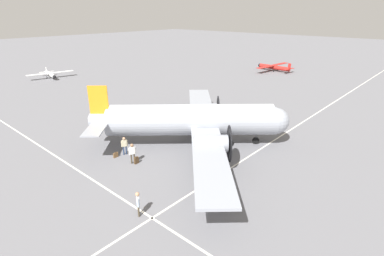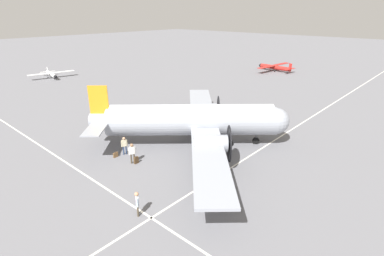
{
  "view_description": "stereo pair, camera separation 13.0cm",
  "coord_description": "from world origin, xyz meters",
  "px_view_note": "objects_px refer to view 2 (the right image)",
  "views": [
    {
      "loc": [
        -20.49,
        -18.18,
        12.45
      ],
      "look_at": [
        0.0,
        0.0,
        1.76
      ],
      "focal_mm": 28.0,
      "sensor_mm": 36.0,
      "label": 1
    },
    {
      "loc": [
        -20.4,
        -18.28,
        12.45
      ],
      "look_at": [
        0.0,
        0.0,
        1.76
      ],
      "focal_mm": 28.0,
      "sensor_mm": 36.0,
      "label": 2
    }
  ],
  "objects_px": {
    "passenger_boarding": "(124,144)",
    "light_aircraft_taxiing": "(52,74)",
    "airliner_main": "(197,120)",
    "suitcase_near_door": "(136,160)",
    "light_aircraft_distant": "(274,67)",
    "ramp_agent": "(132,151)",
    "crew_foreground": "(137,201)",
    "suitcase_upright_spare": "(116,155)"
  },
  "relations": [
    {
      "from": "passenger_boarding",
      "to": "ramp_agent",
      "type": "distance_m",
      "value": 2.02
    },
    {
      "from": "light_aircraft_distant",
      "to": "ramp_agent",
      "type": "bearing_deg",
      "value": 109.1
    },
    {
      "from": "crew_foreground",
      "to": "passenger_boarding",
      "type": "bearing_deg",
      "value": 4.28
    },
    {
      "from": "airliner_main",
      "to": "light_aircraft_taxiing",
      "type": "relative_size",
      "value": 2.46
    },
    {
      "from": "airliner_main",
      "to": "suitcase_near_door",
      "type": "relative_size",
      "value": 33.51
    },
    {
      "from": "ramp_agent",
      "to": "light_aircraft_taxiing",
      "type": "height_order",
      "value": "ramp_agent"
    },
    {
      "from": "crew_foreground",
      "to": "ramp_agent",
      "type": "relative_size",
      "value": 0.94
    },
    {
      "from": "airliner_main",
      "to": "light_aircraft_distant",
      "type": "distance_m",
      "value": 43.64
    },
    {
      "from": "ramp_agent",
      "to": "light_aircraft_distant",
      "type": "distance_m",
      "value": 49.67
    },
    {
      "from": "passenger_boarding",
      "to": "light_aircraft_taxiing",
      "type": "bearing_deg",
      "value": 98.64
    },
    {
      "from": "crew_foreground",
      "to": "suitcase_upright_spare",
      "type": "distance_m",
      "value": 9.1
    },
    {
      "from": "passenger_boarding",
      "to": "light_aircraft_taxiing",
      "type": "xyz_separation_m",
      "value": [
        11.05,
        39.21,
        -0.3
      ]
    },
    {
      "from": "suitcase_upright_spare",
      "to": "passenger_boarding",
      "type": "bearing_deg",
      "value": -9.19
    },
    {
      "from": "passenger_boarding",
      "to": "ramp_agent",
      "type": "bearing_deg",
      "value": -82.38
    },
    {
      "from": "suitcase_upright_spare",
      "to": "crew_foreground",
      "type": "bearing_deg",
      "value": -115.73
    },
    {
      "from": "airliner_main",
      "to": "suitcase_near_door",
      "type": "distance_m",
      "value": 7.07
    },
    {
      "from": "airliner_main",
      "to": "ramp_agent",
      "type": "distance_m",
      "value": 7.05
    },
    {
      "from": "suitcase_near_door",
      "to": "light_aircraft_distant",
      "type": "relative_size",
      "value": 0.06
    },
    {
      "from": "passenger_boarding",
      "to": "light_aircraft_distant",
      "type": "relative_size",
      "value": 0.16
    },
    {
      "from": "suitcase_near_door",
      "to": "ramp_agent",
      "type": "bearing_deg",
      "value": 119.72
    },
    {
      "from": "passenger_boarding",
      "to": "crew_foreground",
      "type": "bearing_deg",
      "value": -96.91
    },
    {
      "from": "suitcase_near_door",
      "to": "light_aircraft_taxiing",
      "type": "distance_m",
      "value": 42.97
    },
    {
      "from": "ramp_agent",
      "to": "light_aircraft_taxiing",
      "type": "relative_size",
      "value": 0.21
    },
    {
      "from": "ramp_agent",
      "to": "light_aircraft_taxiing",
      "type": "xyz_separation_m",
      "value": [
        11.63,
        41.14,
        -0.38
      ]
    },
    {
      "from": "suitcase_near_door",
      "to": "suitcase_upright_spare",
      "type": "xyz_separation_m",
      "value": [
        -0.51,
        2.35,
        -0.07
      ]
    },
    {
      "from": "crew_foreground",
      "to": "suitcase_near_door",
      "type": "height_order",
      "value": "crew_foreground"
    },
    {
      "from": "airliner_main",
      "to": "light_aircraft_distant",
      "type": "height_order",
      "value": "airliner_main"
    },
    {
      "from": "passenger_boarding",
      "to": "suitcase_near_door",
      "type": "height_order",
      "value": "passenger_boarding"
    },
    {
      "from": "ramp_agent",
      "to": "suitcase_near_door",
      "type": "relative_size",
      "value": 2.88
    },
    {
      "from": "ramp_agent",
      "to": "light_aircraft_taxiing",
      "type": "bearing_deg",
      "value": 96.9
    },
    {
      "from": "light_aircraft_distant",
      "to": "suitcase_upright_spare",
      "type": "bearing_deg",
      "value": 106.67
    },
    {
      "from": "passenger_boarding",
      "to": "light_aircraft_distant",
      "type": "distance_m",
      "value": 48.68
    },
    {
      "from": "crew_foreground",
      "to": "passenger_boarding",
      "type": "relative_size",
      "value": 1.01
    },
    {
      "from": "ramp_agent",
      "to": "suitcase_upright_spare",
      "type": "bearing_deg",
      "value": 122.36
    },
    {
      "from": "crew_foreground",
      "to": "suitcase_upright_spare",
      "type": "xyz_separation_m",
      "value": [
        3.94,
        8.17,
        -0.85
      ]
    },
    {
      "from": "passenger_boarding",
      "to": "suitcase_upright_spare",
      "type": "xyz_separation_m",
      "value": [
        -0.94,
        0.15,
        -0.83
      ]
    },
    {
      "from": "airliner_main",
      "to": "ramp_agent",
      "type": "relative_size",
      "value": 11.62
    },
    {
      "from": "suitcase_near_door",
      "to": "light_aircraft_taxiing",
      "type": "height_order",
      "value": "light_aircraft_taxiing"
    },
    {
      "from": "suitcase_upright_spare",
      "to": "light_aircraft_taxiing",
      "type": "height_order",
      "value": "light_aircraft_taxiing"
    },
    {
      "from": "airliner_main",
      "to": "suitcase_near_door",
      "type": "height_order",
      "value": "airliner_main"
    },
    {
      "from": "airliner_main",
      "to": "light_aircraft_taxiing",
      "type": "height_order",
      "value": "airliner_main"
    },
    {
      "from": "passenger_boarding",
      "to": "light_aircraft_taxiing",
      "type": "height_order",
      "value": "light_aircraft_taxiing"
    }
  ]
}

